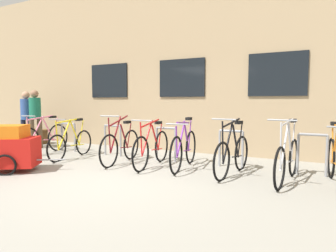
{
  "coord_description": "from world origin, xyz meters",
  "views": [
    {
      "loc": [
        3.09,
        -3.94,
        1.36
      ],
      "look_at": [
        0.37,
        1.6,
        0.83
      ],
      "focal_mm": 30.74,
      "sensor_mm": 36.0,
      "label": 1
    }
  ],
  "objects": [
    {
      "name": "bicycle_purple",
      "position": [
        0.81,
        1.45,
        0.39
      ],
      "size": [
        0.44,
        1.76,
        1.04
      ],
      "color": "black",
      "rests_on": "ground"
    },
    {
      "name": "backpack",
      "position": [
        -4.47,
        1.6,
        0.22
      ],
      "size": [
        0.32,
        0.26,
        0.44
      ],
      "primitive_type": "cube",
      "rotation": [
        0.0,
        0.0,
        -0.23
      ],
      "color": "#1E4C1E",
      "rests_on": "ground"
    },
    {
      "name": "person_browsing",
      "position": [
        -4.39,
        1.83,
        0.95
      ],
      "size": [
        0.34,
        0.32,
        1.66
      ],
      "color": "#1E2338",
      "rests_on": "ground"
    },
    {
      "name": "bike_rack",
      "position": [
        0.17,
        1.9,
        0.47
      ],
      "size": [
        6.53,
        0.05,
        0.78
      ],
      "color": "gray",
      "rests_on": "ground"
    },
    {
      "name": "ground_plane",
      "position": [
        0.0,
        0.0,
        0.0
      ],
      "size": [
        42.0,
        42.0,
        0.0
      ],
      "primitive_type": "plane",
      "color": "gray"
    },
    {
      "name": "storefront_building",
      "position": [
        0.0,
        5.91,
        2.44
      ],
      "size": [
        28.0,
        5.47,
        4.87
      ],
      "color": "tan",
      "rests_on": "ground"
    },
    {
      "name": "bicycle_black",
      "position": [
        1.84,
        1.33,
        0.38
      ],
      "size": [
        0.44,
        1.66,
        1.09
      ],
      "color": "black",
      "rests_on": "ground"
    },
    {
      "name": "bike_trailer",
      "position": [
        -2.08,
        -0.32,
        0.47
      ],
      "size": [
        1.4,
        1.03,
        0.92
      ],
      "color": "red",
      "rests_on": "ground"
    },
    {
      "name": "person_by_bench",
      "position": [
        -4.01,
        1.82,
        0.98
      ],
      "size": [
        0.32,
        0.34,
        1.69
      ],
      "color": "brown",
      "rests_on": "ground"
    },
    {
      "name": "bicycle_yellow",
      "position": [
        -2.06,
        1.22,
        0.36
      ],
      "size": [
        0.44,
        1.66,
        0.99
      ],
      "color": "black",
      "rests_on": "ground"
    },
    {
      "name": "bicycle_red",
      "position": [
        0.14,
        1.31,
        0.39
      ],
      "size": [
        0.44,
        1.77,
        1.03
      ],
      "color": "black",
      "rests_on": "ground"
    },
    {
      "name": "bicycle_silver",
      "position": [
        2.79,
        1.27,
        0.39
      ],
      "size": [
        0.44,
        1.74,
        1.11
      ],
      "color": "black",
      "rests_on": "ground"
    },
    {
      "name": "wooden_bench",
      "position": [
        -5.2,
        2.5,
        0.34
      ],
      "size": [
        1.6,
        0.4,
        0.47
      ],
      "color": "brown",
      "rests_on": "ground"
    },
    {
      "name": "bicycle_maroon",
      "position": [
        -0.63,
        1.27,
        0.39
      ],
      "size": [
        0.44,
        1.68,
        1.09
      ],
      "color": "black",
      "rests_on": "ground"
    },
    {
      "name": "bicycle_orange",
      "position": [
        3.52,
        1.39,
        0.4
      ],
      "size": [
        0.44,
        1.82,
        1.03
      ],
      "color": "black",
      "rests_on": "ground"
    },
    {
      "name": "bicycle_pink",
      "position": [
        -3.14,
        1.35,
        0.4
      ],
      "size": [
        0.44,
        1.79,
        1.04
      ],
      "color": "black",
      "rests_on": "ground"
    }
  ]
}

